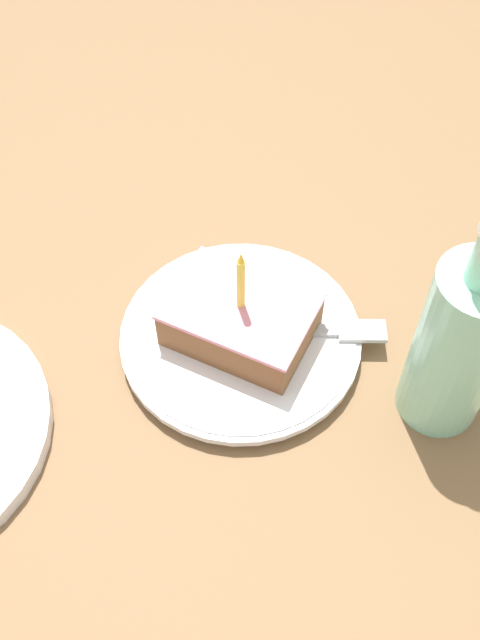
# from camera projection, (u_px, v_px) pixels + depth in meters

# --- Properties ---
(ground_plane) EXTENTS (2.40, 2.40, 0.04)m
(ground_plane) POSITION_uv_depth(u_px,v_px,m) (231.00, 351.00, 0.73)
(ground_plane) COLOR brown
(ground_plane) RESTS_ON ground
(plate) EXTENTS (0.23, 0.23, 0.02)m
(plate) POSITION_uv_depth(u_px,v_px,m) (240.00, 339.00, 0.71)
(plate) COLOR silver
(plate) RESTS_ON ground_plane
(cake_slice) EXTENTS (0.09, 0.13, 0.11)m
(cake_slice) POSITION_uv_depth(u_px,v_px,m) (240.00, 319.00, 0.68)
(cake_slice) COLOR brown
(cake_slice) RESTS_ON plate
(fork) EXTENTS (0.09, 0.16, 0.00)m
(fork) POSITION_uv_depth(u_px,v_px,m) (308.00, 331.00, 0.70)
(fork) COLOR #B2B2B7
(fork) RESTS_ON plate
(bottle) EXTENTS (0.07, 0.07, 0.24)m
(bottle) POSITION_uv_depth(u_px,v_px,m) (460.00, 342.00, 0.60)
(bottle) COLOR #8CD1B2
(bottle) RESTS_ON ground_plane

